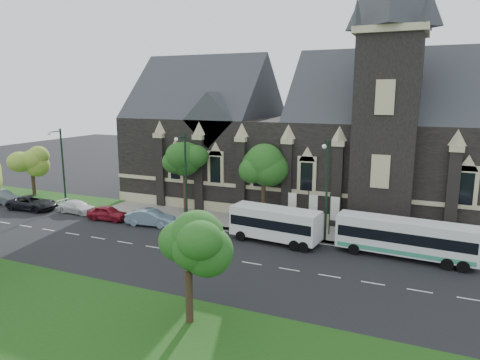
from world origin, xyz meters
The scene contains 21 objects.
ground centered at (0.00, 0.00, 0.00)m, with size 160.00×160.00×0.00m, color black.
sidewalk centered at (0.00, 9.50, 0.07)m, with size 80.00×5.00×0.15m, color gray.
museum centered at (5.12, 18.78, 8.17)m, with size 40.00×17.70×29.90m.
tree_park_east centered at (6.18, -9.32, 4.62)m, with size 3.40×3.40×6.28m.
tree_walk_right centered at (3.21, 10.71, 5.82)m, with size 4.08×4.08×7.80m.
tree_walk_left centered at (-5.80, 10.70, 5.73)m, with size 3.91×3.91×7.64m.
tree_walk_far centered at (-27.82, 10.18, 4.62)m, with size 3.40×3.40×6.28m.
street_lamp_near centered at (10.00, 7.09, 5.11)m, with size 0.36×1.88×9.00m.
street_lamp_mid centered at (-4.00, 7.09, 5.11)m, with size 0.36×1.88×9.00m.
street_lamp_far centered at (-20.00, 7.09, 5.11)m, with size 0.36×1.88×9.00m.
banner_flag_left centered at (6.29, 9.00, 2.38)m, with size 0.90×0.10×4.00m.
banner_flag_center centered at (8.29, 9.00, 2.38)m, with size 0.90×0.10×4.00m.
banner_flag_right centered at (10.29, 9.00, 2.38)m, with size 0.90×0.10×4.00m.
tour_coach centered at (16.66, 5.88, 1.69)m, with size 10.69×3.09×3.08m.
shuttle_bus centered at (6.02, 5.41, 1.74)m, with size 8.05×3.42×3.02m.
box_trailer centered at (-2.27, 5.91, 0.79)m, with size 2.63×1.55×1.38m.
sedan centered at (-6.84, 5.14, 0.80)m, with size 1.70×4.88×1.61m, color #7E9CB7.
car_far_red centered at (-11.96, 4.95, 0.74)m, with size 1.76×4.37×1.49m, color maroon.
car_far_white centered at (-16.92, 5.81, 0.66)m, with size 1.85×4.56×1.32m, color white.
car_far_black centered at (-22.51, 4.85, 0.78)m, with size 2.59×5.61×1.56m, color black.
car_far_grey centered at (-28.17, 5.50, 0.77)m, with size 1.64×4.70×1.55m, color #4E555B.
Camera 1 is at (17.82, -29.44, 12.86)m, focal length 32.75 mm.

